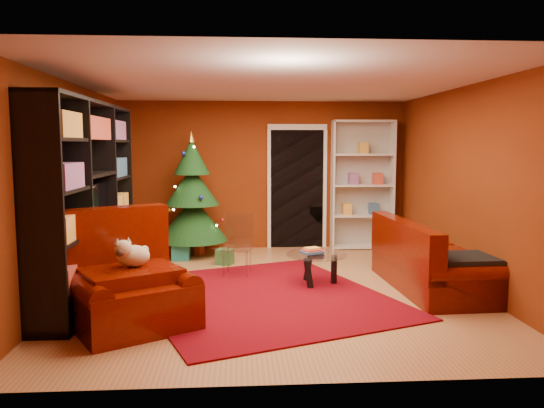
{
  "coord_description": "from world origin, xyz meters",
  "views": [
    {
      "loc": [
        -0.46,
        -6.63,
        1.84
      ],
      "look_at": [
        0.0,
        0.4,
        1.05
      ],
      "focal_mm": 35.0,
      "sensor_mm": 36.0,
      "label": 1
    }
  ],
  "objects": [
    {
      "name": "coffee_table",
      "position": [
        0.58,
        0.15,
        0.21
      ],
      "size": [
        1.07,
        1.07,
        0.51
      ],
      "primitive_type": null,
      "rotation": [
        0.0,
        0.0,
        0.39
      ],
      "color": "gray",
      "rests_on": "rug"
    },
    {
      "name": "christmas_tree",
      "position": [
        -1.21,
        2.15,
        1.01
      ],
      "size": [
        1.31,
        1.31,
        2.08
      ],
      "primitive_type": null,
      "rotation": [
        0.0,
        0.0,
        -0.13
      ],
      "color": "#113A16",
      "rests_on": "floor"
    },
    {
      "name": "sofa",
      "position": [
        2.02,
        -0.13,
        0.45
      ],
      "size": [
        1.03,
        2.13,
        0.9
      ],
      "primitive_type": null,
      "rotation": [
        0.0,
        0.0,
        1.61
      ],
      "color": "#4B0B02",
      "rests_on": "rug"
    },
    {
      "name": "wall_right",
      "position": [
        2.52,
        0.0,
        1.3
      ],
      "size": [
        0.05,
        5.5,
        2.6
      ],
      "primitive_type": "cube",
      "color": "maroon",
      "rests_on": "ground"
    },
    {
      "name": "rug",
      "position": [
        -0.16,
        -0.37,
        0.01
      ],
      "size": [
        3.69,
        3.96,
        0.02
      ],
      "primitive_type": "cube",
      "rotation": [
        0.0,
        0.0,
        0.36
      ],
      "color": "#6A030D",
      "rests_on": "floor"
    },
    {
      "name": "white_bookshelf",
      "position": [
        1.74,
        2.57,
        1.13
      ],
      "size": [
        1.09,
        0.43,
        2.32
      ],
      "primitive_type": null,
      "rotation": [
        0.0,
        0.0,
        -0.04
      ],
      "color": "white",
      "rests_on": "floor"
    },
    {
      "name": "doorway",
      "position": [
        0.6,
        2.73,
        1.05
      ],
      "size": [
        1.06,
        0.6,
        2.16
      ],
      "primitive_type": null,
      "color": "black",
      "rests_on": "floor"
    },
    {
      "name": "wall_back",
      "position": [
        0.0,
        2.77,
        1.3
      ],
      "size": [
        5.0,
        0.05,
        2.6
      ],
      "primitive_type": "cube",
      "color": "maroon",
      "rests_on": "ground"
    },
    {
      "name": "gift_box_green",
      "position": [
        -0.66,
        1.45,
        0.12
      ],
      "size": [
        0.3,
        0.3,
        0.24
      ],
      "primitive_type": "cube",
      "rotation": [
        0.0,
        0.0,
        -0.32
      ],
      "color": "#2B6732",
      "rests_on": "floor"
    },
    {
      "name": "acrylic_chair",
      "position": [
        -0.47,
        0.71,
        0.39
      ],
      "size": [
        0.47,
        0.5,
        0.78
      ],
      "primitive_type": null,
      "rotation": [
        0.0,
        0.0,
        -0.18
      ],
      "color": "#66605B",
      "rests_on": "rug"
    },
    {
      "name": "armchair",
      "position": [
        -1.55,
        -1.31,
        0.48
      ],
      "size": [
        1.67,
        1.67,
        0.96
      ],
      "primitive_type": null,
      "rotation": [
        0.0,
        0.0,
        0.53
      ],
      "color": "#4B0B02",
      "rests_on": "rug"
    },
    {
      "name": "floor",
      "position": [
        0.0,
        0.0,
        -0.03
      ],
      "size": [
        5.0,
        5.5,
        0.05
      ],
      "primitive_type": "cube",
      "color": "#A86E40",
      "rests_on": "ground"
    },
    {
      "name": "gift_box_red",
      "position": [
        -1.16,
        2.21,
        0.11
      ],
      "size": [
        0.27,
        0.27,
        0.21
      ],
      "primitive_type": "cube",
      "rotation": [
        0.0,
        0.0,
        -0.35
      ],
      "color": "#A13019",
      "rests_on": "floor"
    },
    {
      "name": "ceiling",
      "position": [
        0.0,
        0.0,
        2.62
      ],
      "size": [
        5.0,
        5.5,
        0.05
      ],
      "primitive_type": "cube",
      "color": "silver",
      "rests_on": "wall_back"
    },
    {
      "name": "gift_box_teal",
      "position": [
        -1.38,
        1.83,
        0.14
      ],
      "size": [
        0.28,
        0.28,
        0.28
      ],
      "primitive_type": "cube",
      "rotation": [
        0.0,
        0.0,
        -0.0
      ],
      "color": "teal",
      "rests_on": "floor"
    },
    {
      "name": "wall_left",
      "position": [
        -2.52,
        0.0,
        1.3
      ],
      "size": [
        0.05,
        5.5,
        2.6
      ],
      "primitive_type": "cube",
      "color": "maroon",
      "rests_on": "ground"
    },
    {
      "name": "dog",
      "position": [
        -1.53,
        -1.24,
        0.71
      ],
      "size": [
        0.5,
        0.46,
        0.31
      ],
      "primitive_type": null,
      "rotation": [
        0.0,
        0.0,
        0.53
      ],
      "color": "beige",
      "rests_on": "armchair"
    },
    {
      "name": "media_unit",
      "position": [
        -2.27,
        -0.15,
        1.18
      ],
      "size": [
        0.5,
        3.07,
        2.35
      ],
      "primitive_type": null,
      "rotation": [
        0.0,
        0.0,
        -0.01
      ],
      "color": "black",
      "rests_on": "floor"
    }
  ]
}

